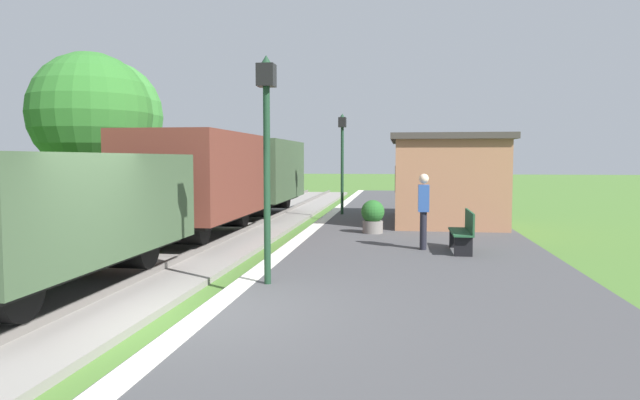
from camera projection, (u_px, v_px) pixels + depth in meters
name	position (u px, v px, depth m)	size (l,w,h in m)	color
ground_plane	(179.00, 329.00, 7.79)	(160.00, 160.00, 0.00)	#47702D
platform_slab	(419.00, 329.00, 7.34)	(6.00, 60.00, 0.25)	#424244
platform_edge_stripe	(207.00, 311.00, 7.72)	(0.36, 60.00, 0.01)	silver
track_ballast	(17.00, 317.00, 8.12)	(3.80, 60.00, 0.12)	gray
rail_near	(64.00, 310.00, 8.01)	(0.07, 60.00, 0.14)	slate
freight_train	(206.00, 184.00, 15.95)	(2.50, 19.40, 2.72)	#384C33
station_hut	(446.00, 179.00, 18.74)	(3.50, 5.80, 2.78)	#9E6B4C
bench_near_hut	(464.00, 231.00, 12.62)	(0.42, 1.50, 0.91)	#1E4C2D
bench_down_platform	(435.00, 197.00, 23.67)	(0.42, 1.50, 0.91)	#1E4C2D
person_waiting	(424.00, 208.00, 12.98)	(0.24, 0.38, 1.71)	black
potted_planter	(373.00, 216.00, 15.84)	(0.64, 0.64, 0.92)	slate
lamp_post_near	(267.00, 127.00, 9.26)	(0.28, 0.28, 3.70)	#193823
lamp_post_far	(342.00, 145.00, 21.13)	(0.28, 0.28, 3.70)	#193823
tree_trackside_far	(91.00, 114.00, 17.36)	(3.66, 3.66, 5.49)	#4C3823
tree_field_left	(106.00, 116.00, 24.06)	(4.66, 4.66, 6.41)	#4C3823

